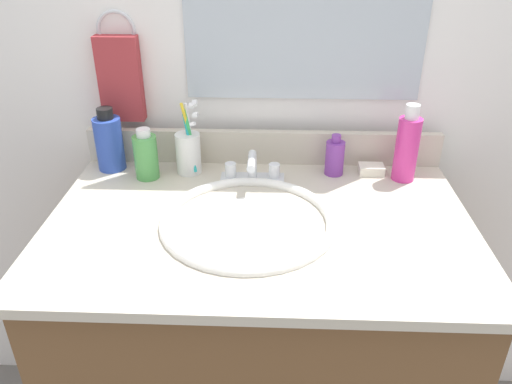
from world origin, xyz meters
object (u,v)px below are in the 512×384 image
bottle_cream_purple (335,157)px  faucet (252,172)px  bottle_soap_pink (407,147)px  bottle_toner_green (146,156)px  bottle_shampoo_blue (109,142)px  cup_white_ceramic (189,151)px  soap_bar (371,169)px  hand_towel (120,79)px

bottle_cream_purple → faucet: bearing=-165.0°
faucet → bottle_cream_purple: bearing=15.0°
bottle_soap_pink → faucet: bearing=-174.9°
faucet → bottle_cream_purple: (0.21, 0.06, 0.02)m
bottle_cream_purple → bottle_soap_pink: size_ratio=0.55×
bottle_toner_green → bottle_shampoo_blue: size_ratio=0.79×
faucet → cup_white_ceramic: 0.18m
bottle_shampoo_blue → soap_bar: 0.69m
hand_towel → bottle_toner_green: 0.22m
faucet → bottle_shampoo_blue: size_ratio=0.96×
hand_towel → soap_bar: bearing=-7.0°
bottle_soap_pink → soap_bar: bearing=161.1°
faucet → bottle_shampoo_blue: 0.38m
bottle_shampoo_blue → bottle_soap_pink: bearing=-2.4°
bottle_cream_purple → bottle_soap_pink: 0.18m
hand_towel → cup_white_ceramic: 0.26m
hand_towel → soap_bar: (0.66, -0.08, -0.21)m
bottle_toner_green → bottle_cream_purple: (0.48, 0.04, -0.01)m
bottle_toner_green → bottle_soap_pink: 0.65m
hand_towel → bottle_cream_purple: bearing=-8.6°
cup_white_ceramic → soap_bar: 0.48m
bottle_soap_pink → soap_bar: 0.11m
bottle_shampoo_blue → soap_bar: size_ratio=2.61×
bottle_toner_green → soap_bar: size_ratio=2.06×
bottle_soap_pink → soap_bar: size_ratio=3.09×
faucet → bottle_soap_pink: size_ratio=0.81×
bottle_cream_purple → soap_bar: bottle_cream_purple is taller
bottle_soap_pink → cup_white_ceramic: (-0.55, 0.02, -0.03)m
hand_towel → bottle_cream_purple: 0.59m
bottle_toner_green → bottle_shampoo_blue: bottle_shampoo_blue is taller
hand_towel → bottle_shampoo_blue: (-0.03, -0.08, -0.15)m
bottle_cream_purple → cup_white_ceramic: cup_white_ceramic is taller
bottle_cream_purple → hand_towel: bearing=171.4°
hand_towel → soap_bar: size_ratio=3.44×
hand_towel → bottle_shampoo_blue: hand_towel is taller
hand_towel → faucet: 0.42m
faucet → bottle_toner_green: (-0.27, 0.02, 0.03)m
faucet → hand_towel: bearing=158.1°
bottle_cream_purple → bottle_soap_pink: bottle_soap_pink is taller
bottle_toner_green → bottle_shampoo_blue: 0.12m
hand_towel → faucet: bearing=-21.9°
cup_white_ceramic → faucet: bearing=-17.0°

